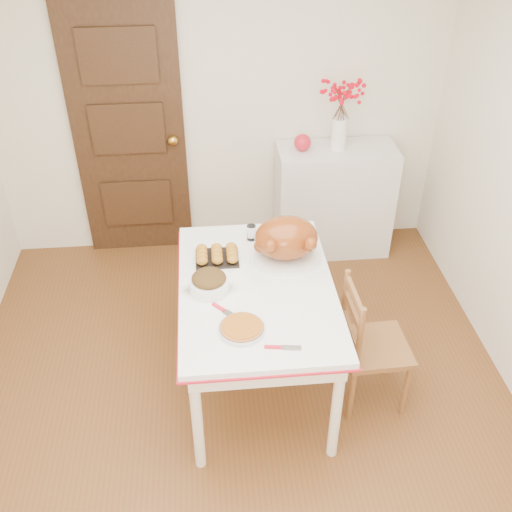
{
  "coord_description": "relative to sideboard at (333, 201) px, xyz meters",
  "views": [
    {
      "loc": [
        -0.14,
        -2.37,
        2.97
      ],
      "look_at": [
        0.13,
        0.36,
        0.98
      ],
      "focal_mm": 41.84,
      "sensor_mm": 36.0,
      "label": 1
    }
  ],
  "objects": [
    {
      "name": "drinking_glass",
      "position": [
        -0.77,
        -0.99,
        0.39
      ],
      "size": [
        0.06,
        0.06,
        0.1
      ],
      "primitive_type": "cylinder",
      "rotation": [
        0.0,
        0.0,
        0.06
      ],
      "color": "white",
      "rests_on": "kitchen_table"
    },
    {
      "name": "kitchen_table",
      "position": [
        -0.78,
        -1.47,
        -0.06
      ],
      "size": [
        0.92,
        1.34,
        0.8
      ],
      "primitive_type": null,
      "color": "white",
      "rests_on": "floor"
    },
    {
      "name": "door_back",
      "position": [
        -1.6,
        0.19,
        0.56
      ],
      "size": [
        0.85,
        0.06,
        2.06
      ],
      "primitive_type": "cube",
      "color": "black",
      "rests_on": "ground"
    },
    {
      "name": "pie_server",
      "position": [
        -0.69,
        -1.98,
        0.34
      ],
      "size": [
        0.2,
        0.08,
        0.01
      ],
      "primitive_type": null,
      "rotation": [
        0.0,
        0.0,
        -0.14
      ],
      "color": "silver",
      "rests_on": "kitchen_table"
    },
    {
      "name": "berry_vase",
      "position": [
        -0.0,
        0.0,
        0.72
      ],
      "size": [
        0.27,
        0.27,
        0.52
      ],
      "primitive_type": null,
      "color": "white",
      "rests_on": "sideboard"
    },
    {
      "name": "wall_back",
      "position": [
        -0.9,
        0.22,
        0.78
      ],
      "size": [
        3.5,
        0.0,
        2.5
      ],
      "primitive_type": "cube",
      "color": "silver",
      "rests_on": "ground"
    },
    {
      "name": "rolls_tray",
      "position": [
        -0.99,
        -1.18,
        0.37
      ],
      "size": [
        0.26,
        0.21,
        0.07
      ],
      "primitive_type": null,
      "rotation": [
        0.0,
        0.0,
        -0.0
      ],
      "color": "#B97E1F",
      "rests_on": "kitchen_table"
    },
    {
      "name": "stuffing_dish",
      "position": [
        -1.05,
        -1.48,
        0.39
      ],
      "size": [
        0.31,
        0.26,
        0.11
      ],
      "primitive_type": null,
      "rotation": [
        0.0,
        0.0,
        0.09
      ],
      "color": "brown",
      "rests_on": "kitchen_table"
    },
    {
      "name": "chair_oak",
      "position": [
        -0.08,
        -1.65,
        -0.02
      ],
      "size": [
        0.4,
        0.4,
        0.89
      ],
      "primitive_type": null,
      "rotation": [
        0.0,
        0.0,
        1.6
      ],
      "color": "brown",
      "rests_on": "floor"
    },
    {
      "name": "floor",
      "position": [
        -0.9,
        -1.78,
        -0.47
      ],
      "size": [
        3.5,
        4.0,
        0.0
      ],
      "primitive_type": "cube",
      "color": "brown",
      "rests_on": "ground"
    },
    {
      "name": "turkey_platter",
      "position": [
        -0.58,
        -1.22,
        0.48
      ],
      "size": [
        0.48,
        0.4,
        0.28
      ],
      "primitive_type": null,
      "rotation": [
        0.0,
        0.0,
        0.1
      ],
      "color": "maroon",
      "rests_on": "kitchen_table"
    },
    {
      "name": "pumpkin_pie",
      "position": [
        -0.89,
        -1.84,
        0.36
      ],
      "size": [
        0.25,
        0.25,
        0.05
      ],
      "primitive_type": "cylinder",
      "rotation": [
        0.0,
        0.0,
        -0.04
      ],
      "color": "#9E5315",
      "rests_on": "kitchen_table"
    },
    {
      "name": "shaker_pair",
      "position": [
        -0.49,
        -0.94,
        0.38
      ],
      "size": [
        0.09,
        0.05,
        0.08
      ],
      "primitive_type": null,
      "rotation": [
        0.0,
        0.0,
        -0.27
      ],
      "color": "white",
      "rests_on": "kitchen_table"
    },
    {
      "name": "sideboard",
      "position": [
        0.0,
        0.0,
        0.0
      ],
      "size": [
        0.93,
        0.41,
        0.93
      ],
      "primitive_type": "cube",
      "color": "silver",
      "rests_on": "floor"
    },
    {
      "name": "apple",
      "position": [
        -0.28,
        0.0,
        0.53
      ],
      "size": [
        0.13,
        0.13,
        0.13
      ],
      "primitive_type": "sphere",
      "color": "red",
      "rests_on": "sideboard"
    },
    {
      "name": "carving_knife",
      "position": [
        -0.95,
        -1.7,
        0.34
      ],
      "size": [
        0.21,
        0.22,
        0.01
      ],
      "primitive_type": null,
      "rotation": [
        0.0,
        0.0,
        -0.82
      ],
      "color": "silver",
      "rests_on": "kitchen_table"
    }
  ]
}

